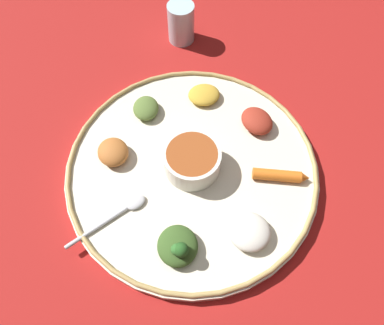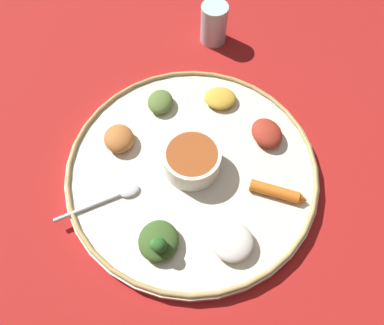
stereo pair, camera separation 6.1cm
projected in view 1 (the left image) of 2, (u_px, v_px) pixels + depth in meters
name	position (u px, v px, depth m)	size (l,w,h in m)	color
ground_plane	(192.00, 172.00, 0.64)	(2.40, 2.40, 0.00)	maroon
platter	(192.00, 169.00, 0.63)	(0.44, 0.44, 0.02)	beige
platter_rim	(192.00, 166.00, 0.62)	(0.44, 0.44, 0.01)	tan
center_bowl	(192.00, 160.00, 0.60)	(0.10, 0.10, 0.05)	silver
spoon	(119.00, 213.00, 0.58)	(0.05, 0.15, 0.01)	silver
greens_pile	(178.00, 246.00, 0.54)	(0.08, 0.08, 0.05)	#385623
carrot_near_spoon	(280.00, 176.00, 0.60)	(0.06, 0.09, 0.02)	orange
mound_chickpea	(113.00, 152.00, 0.62)	(0.06, 0.05, 0.03)	#B2662D
mound_rice_white	(250.00, 232.00, 0.55)	(0.07, 0.06, 0.03)	silver
mound_lentil_yellow	(204.00, 95.00, 0.68)	(0.06, 0.05, 0.02)	gold
mound_collards	(146.00, 108.00, 0.67)	(0.06, 0.05, 0.02)	#567033
mound_beet	(257.00, 121.00, 0.65)	(0.06, 0.05, 0.03)	maroon
drinking_glass	(181.00, 25.00, 0.77)	(0.06, 0.06, 0.09)	silver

